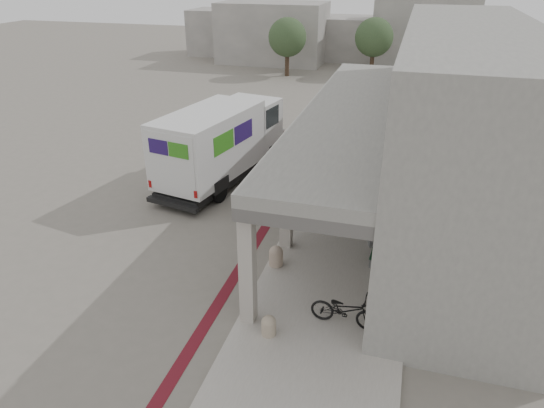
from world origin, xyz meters
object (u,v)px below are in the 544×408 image
(bench, at_px, (379,249))
(bicycle_black, at_px, (345,310))
(utility_cabinet, at_px, (375,232))
(fedex_truck, at_px, (222,141))

(bench, distance_m, bicycle_black, 3.69)
(bench, height_order, bicycle_black, bicycle_black)
(utility_cabinet, bearing_deg, fedex_truck, 136.56)
(bench, relative_size, utility_cabinet, 1.85)
(bicycle_black, bearing_deg, fedex_truck, 41.98)
(fedex_truck, height_order, bench, fedex_truck)
(utility_cabinet, height_order, bicycle_black, bicycle_black)
(fedex_truck, xyz_separation_m, bench, (7.32, -4.87, -1.37))
(bench, bearing_deg, bicycle_black, -95.80)
(fedex_truck, bearing_deg, utility_cabinet, -19.01)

